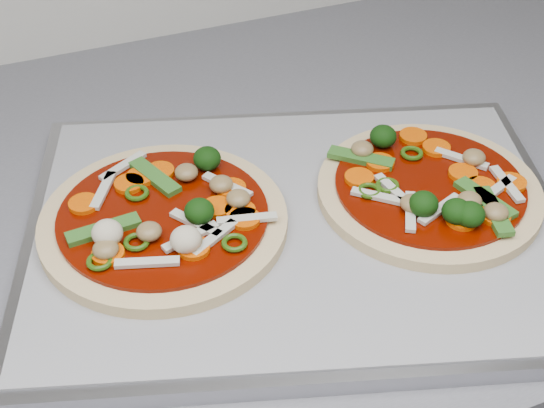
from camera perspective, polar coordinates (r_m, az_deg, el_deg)
name	(u,v)px	position (r m, az deg, el deg)	size (l,w,h in m)	color
baking_tray	(297,227)	(0.63, 1.90, -1.76)	(0.44, 0.33, 0.01)	#9B9BA1
parchment	(297,220)	(0.62, 1.92, -1.20)	(0.42, 0.31, 0.00)	gray
pizza_left	(165,218)	(0.61, -8.02, -1.09)	(0.21, 0.21, 0.03)	tan
pizza_right	(430,189)	(0.65, 11.84, 1.12)	(0.22, 0.22, 0.03)	tan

